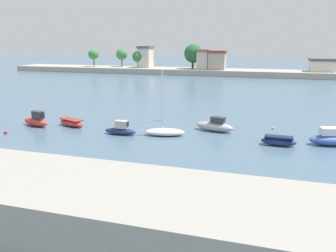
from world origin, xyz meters
name	(u,v)px	position (x,y,z in m)	size (l,w,h in m)	color
ground_plane	(0,167)	(0.00, 0.00, 0.00)	(400.00, 400.00, 0.00)	#476075
moored_boat_1	(36,121)	(-5.59, 11.81, 0.65)	(3.98, 2.10, 1.84)	#C63833
moored_boat_2	(72,123)	(-1.64, 13.00, 0.40)	(4.00, 2.47, 0.84)	#C63833
moored_boat_3	(121,130)	(5.42, 11.24, 0.53)	(3.58, 1.08, 1.53)	navy
moored_boat_4	(164,132)	(10.00, 12.18, 0.43)	(4.46, 2.31, 6.89)	white
moored_boat_5	(215,126)	(14.86, 15.41, 0.60)	(4.55, 2.38, 1.65)	#9E9EA3
moored_boat_6	(278,141)	(21.46, 11.93, 0.44)	(3.29, 1.26, 0.93)	navy
moored_boat_7	(333,139)	(26.46, 13.52, 0.64)	(4.79, 2.74, 1.72)	#3856A8
mooring_buoy_0	(273,128)	(21.10, 18.12, 0.13)	(0.26, 0.26, 0.26)	yellow
mooring_buoy_2	(6,132)	(-6.63, 8.05, 0.18)	(0.36, 0.36, 0.36)	red
distant_shoreline	(200,67)	(1.44, 77.80, 2.09)	(118.94, 10.35, 8.84)	#9E998C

